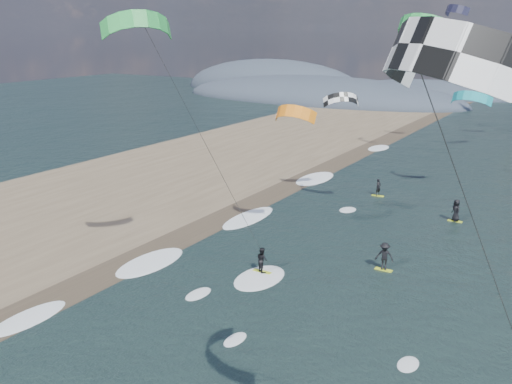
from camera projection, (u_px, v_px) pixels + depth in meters
The scene contains 7 objects.
wet_sand_strip at pixel (79, 287), 33.50m from camera, with size 3.00×240.00×0.00m, color #382D23.
coastal_hills at pixel (312, 95), 130.14m from camera, with size 80.00×41.00×15.00m.
kitesurfer_near_a at pixel (453, 175), 12.56m from camera, with size 7.75×9.38×15.35m.
kitesurfer_near_b at pixel (185, 112), 30.38m from camera, with size 6.77×9.18×16.01m.
far_kitesurfers at pixel (409, 228), 40.64m from camera, with size 8.76×16.41×1.84m.
bg_kite_field at pixel (468, 59), 59.74m from camera, with size 15.16×71.46×10.88m.
shoreline_surf at pixel (149, 264), 36.79m from camera, with size 2.40×79.40×0.11m.
Camera 1 is at (12.92, -10.65, 14.66)m, focal length 40.00 mm.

